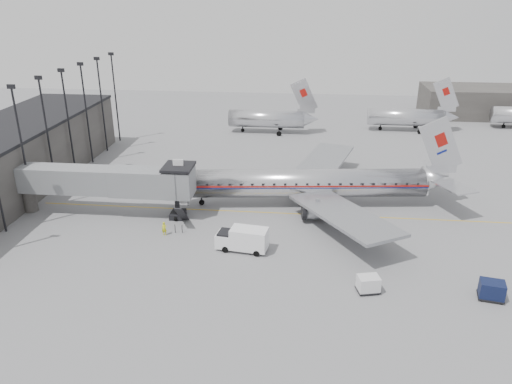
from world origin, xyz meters
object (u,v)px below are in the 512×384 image
Objects in this scene: service_van at (243,239)px; baggage_cart_white at (368,284)px; baggage_cart_navy at (492,290)px; ramp_worker at (164,229)px; airliner at (315,183)px.

service_van is 13.73m from baggage_cart_white.
baggage_cart_navy is at bearing -7.59° from service_van.
service_van reaches higher than baggage_cart_navy.
ramp_worker is at bearing 175.33° from baggage_cart_navy.
baggage_cart_navy is 10.55m from baggage_cart_white.
ramp_worker is at bearing 143.50° from baggage_cart_white.
baggage_cart_white is 1.45× the size of ramp_worker.
airliner is 19.34m from ramp_worker.
airliner is at bearing 139.82° from baggage_cart_navy.
baggage_cart_navy is at bearing -13.52° from baggage_cart_white.
service_van is at bearing 175.17° from baggage_cart_navy.
baggage_cart_navy is 1.56× the size of ramp_worker.
service_van is at bearing -14.92° from ramp_worker.
baggage_cart_navy reaches higher than ramp_worker.
baggage_cart_navy is 32.86m from ramp_worker.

